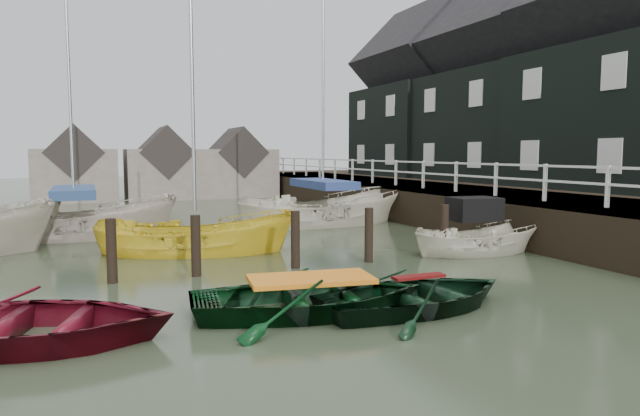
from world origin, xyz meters
name	(u,v)px	position (x,y,z in m)	size (l,w,h in m)	color
ground	(290,303)	(0.00, 0.00, 0.00)	(120.00, 120.00, 0.00)	#2C3622
pier	(427,204)	(9.48, 10.00, 0.71)	(3.04, 32.00, 2.70)	black
land_strip	(531,215)	(15.00, 10.00, 0.00)	(14.00, 38.00, 1.50)	black
quay_houses	(560,83)	(14.99, 8.66, 5.68)	(6.52, 28.14, 10.01)	black
mooring_pilings	(200,254)	(-1.11, 3.00, 0.50)	(13.72, 0.22, 1.80)	black
far_sheds	(161,168)	(0.83, 26.00, 1.86)	(14.00, 4.08, 4.39)	#665B51
rowboat_red	(22,345)	(-4.40, -0.72, 0.00)	(3.14, 4.39, 0.91)	#520B17
rowboat_green	(311,313)	(0.12, -0.78, 0.00)	(2.96, 4.15, 0.86)	black
rowboat_dkgreen	(418,309)	(2.00, -1.28, 0.00)	(2.74, 3.83, 0.79)	black
motorboat	(477,250)	(6.55, 2.93, 0.11)	(3.97, 1.82, 2.30)	beige
sailboat_b	(76,236)	(-3.83, 10.41, 0.06)	(6.77, 3.12, 12.09)	beige
sailboat_c	(196,252)	(-0.66, 6.09, 0.01)	(5.94, 3.64, 9.32)	gold
sailboat_d	(323,223)	(5.05, 10.50, 0.06)	(7.07, 2.96, 12.06)	beige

